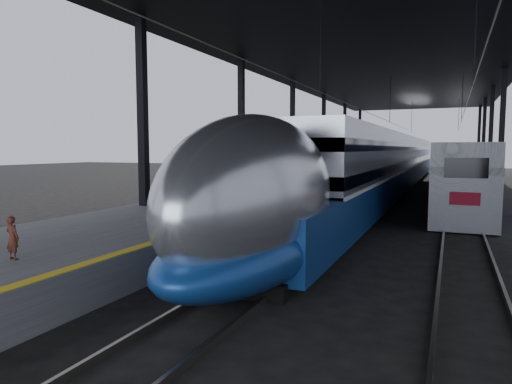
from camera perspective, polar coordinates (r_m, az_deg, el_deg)
The scene contains 8 objects.
ground at distance 13.42m, azimuth -6.53°, elevation -9.57°, with size 160.00×160.00×0.00m, color black.
platform at distance 32.93m, azimuth 5.51°, elevation 0.26°, with size 6.00×80.00×1.00m, color #4C4C4F.
yellow_strip at distance 32.15m, azimuth 10.28°, elevation 0.97°, with size 0.30×80.00×0.01m, color gold.
rails at distance 31.49m, azimuth 19.51°, elevation -1.04°, with size 6.52×80.00×0.16m.
canopy at distance 32.07m, azimuth 15.24°, elevation 15.41°, with size 18.00×75.00×9.47m.
tgv_train at distance 38.35m, azimuth 16.55°, elevation 3.17°, with size 3.12×65.20×4.47m.
second_train at distance 47.28m, azimuth 23.90°, elevation 3.07°, with size 2.71×56.05×3.73m.
child at distance 11.54m, azimuth -28.15°, elevation -5.08°, with size 0.36×0.23×0.98m, color #4B2219.
Camera 1 is at (6.46, -11.24, 3.47)m, focal length 32.00 mm.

